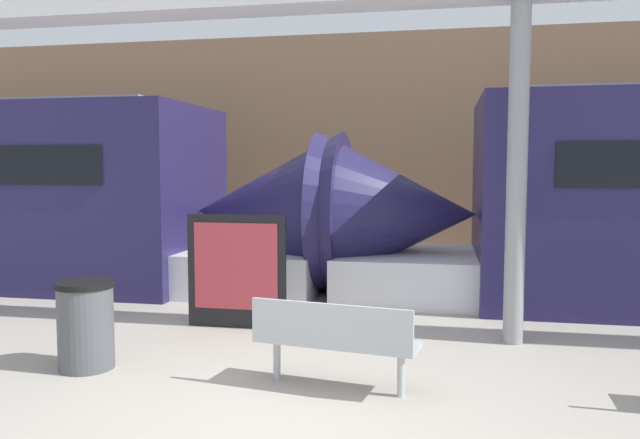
% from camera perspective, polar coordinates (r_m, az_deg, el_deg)
% --- Properties ---
extents(ground_plane, '(60.00, 60.00, 0.00)m').
position_cam_1_polar(ground_plane, '(5.40, -4.19, -17.62)').
color(ground_plane, '#A8A093').
extents(station_wall, '(56.00, 0.20, 5.00)m').
position_cam_1_polar(station_wall, '(14.00, 5.71, 6.60)').
color(station_wall, '#937051').
rests_on(station_wall, ground_plane).
extents(bench_near, '(1.58, 0.68, 0.84)m').
position_cam_1_polar(bench_near, '(5.80, 1.28, -10.68)').
color(bench_near, '#ADB2B7').
rests_on(bench_near, ground_plane).
extents(trash_bin, '(0.58, 0.58, 0.90)m').
position_cam_1_polar(trash_bin, '(6.88, -20.63, -8.99)').
color(trash_bin, '#4C4F54').
rests_on(trash_bin, ground_plane).
extents(poster_board, '(1.30, 0.07, 1.46)m').
position_cam_1_polar(poster_board, '(8.05, -7.65, -4.68)').
color(poster_board, black).
rests_on(poster_board, ground_plane).
extents(support_column_near, '(0.23, 0.23, 3.95)m').
position_cam_1_polar(support_column_near, '(7.52, 17.56, 3.95)').
color(support_column_near, gray).
rests_on(support_column_near, ground_plane).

